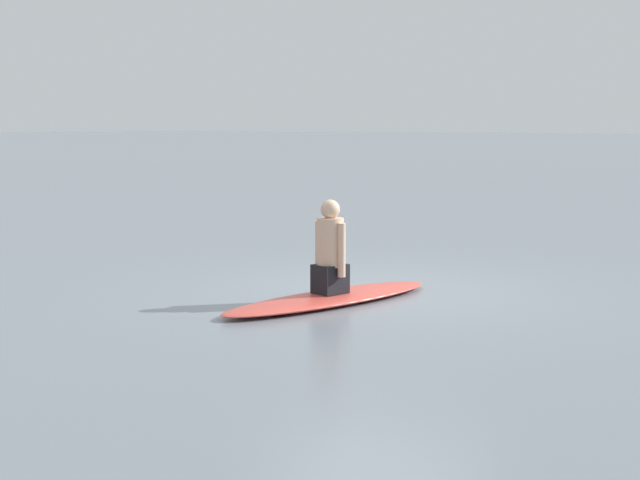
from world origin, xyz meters
name	(u,v)px	position (x,y,z in m)	size (l,w,h in m)	color
ground_plane	(376,291)	(0.00, 0.00, 0.00)	(400.00, 400.00, 0.00)	gray
surfboard	(330,298)	(-0.92, 0.03, 0.06)	(3.02, 0.74, 0.11)	#D84C3F
person_paddler	(330,251)	(-0.92, 0.03, 0.59)	(0.40, 0.47, 1.06)	black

